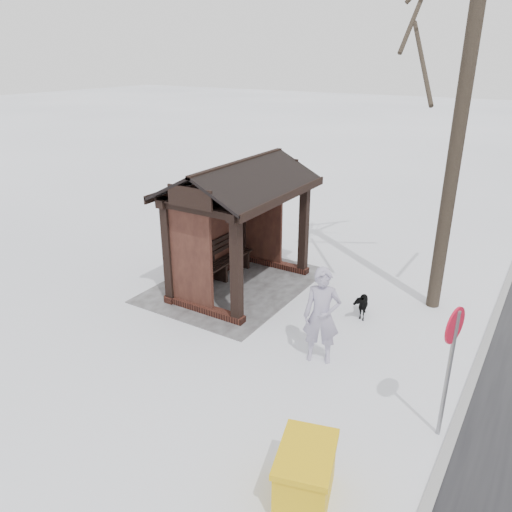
{
  "coord_description": "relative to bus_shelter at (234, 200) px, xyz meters",
  "views": [
    {
      "loc": [
        9.12,
        6.11,
        5.29
      ],
      "look_at": [
        0.59,
        0.8,
        1.19
      ],
      "focal_mm": 35.0,
      "sensor_mm": 36.0,
      "label": 1
    }
  ],
  "objects": [
    {
      "name": "trampled_patch",
      "position": [
        0.0,
        -0.04,
        -2.16
      ],
      "size": [
        4.2,
        3.2,
        0.02
      ],
      "primitive_type": "cube",
      "color": "gray",
      "rests_on": "ground"
    },
    {
      "name": "grit_bin",
      "position": [
        4.76,
        4.29,
        -1.77
      ],
      "size": [
        1.15,
        0.93,
        0.77
      ],
      "rotation": [
        0.0,
        0.0,
        0.27
      ],
      "color": "gold",
      "rests_on": "ground"
    },
    {
      "name": "road_sign",
      "position": [
        2.65,
        5.44,
        -0.62
      ],
      "size": [
        0.53,
        0.16,
        2.12
      ],
      "rotation": [
        0.0,
        0.0,
        -0.23
      ],
      "color": "gray",
      "rests_on": "ground"
    },
    {
      "name": "dog",
      "position": [
        -0.17,
        3.13,
        -1.88
      ],
      "size": [
        0.75,
        0.52,
        0.58
      ],
      "primitive_type": "imported",
      "rotation": [
        0.0,
        0.0,
        1.91
      ],
      "color": "black",
      "rests_on": "ground"
    },
    {
      "name": "ground",
      "position": [
        0.0,
        0.16,
        -2.17
      ],
      "size": [
        120.0,
        120.0,
        0.0
      ],
      "primitive_type": "plane",
      "color": "white",
      "rests_on": "ground"
    },
    {
      "name": "pedestrian",
      "position": [
        1.81,
        3.11,
        -1.25
      ],
      "size": [
        0.64,
        0.78,
        1.83
      ],
      "primitive_type": "imported",
      "rotation": [
        0.0,
        0.0,
        1.92
      ],
      "color": "#9F97B2",
      "rests_on": "ground"
    },
    {
      "name": "bus_shelter",
      "position": [
        0.0,
        0.0,
        0.0
      ],
      "size": [
        3.6,
        2.4,
        3.09
      ],
      "color": "#371914",
      "rests_on": "ground"
    },
    {
      "name": "kerb",
      "position": [
        0.0,
        5.66,
        -2.16
      ],
      "size": [
        120.0,
        0.15,
        0.06
      ],
      "primitive_type": "cube",
      "color": "gray",
      "rests_on": "ground"
    },
    {
      "name": "tree_near",
      "position": [
        -1.5,
        4.36,
        3.99
      ],
      "size": [
        3.42,
        3.42,
        9.03
      ],
      "color": "black",
      "rests_on": "ground"
    }
  ]
}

